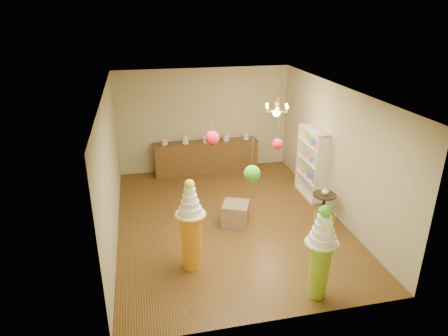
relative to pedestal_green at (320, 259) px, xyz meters
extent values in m
plane|color=#553917|center=(-0.88, 2.85, -0.75)|extent=(6.50, 6.50, 0.00)
plane|color=silver|center=(-0.88, 2.85, 2.25)|extent=(6.50, 6.50, 0.00)
cube|color=tan|center=(-0.88, 6.10, 0.75)|extent=(5.00, 0.04, 3.00)
cube|color=tan|center=(-0.88, -0.40, 0.75)|extent=(5.00, 0.04, 3.00)
cube|color=tan|center=(-3.38, 2.85, 0.75)|extent=(0.04, 6.50, 3.00)
cube|color=tan|center=(1.62, 2.85, 0.75)|extent=(0.04, 6.50, 3.00)
cone|color=#99C82C|center=(0.00, 0.00, -0.23)|extent=(0.45, 0.45, 1.05)
cylinder|color=white|center=(0.00, 0.00, 0.32)|extent=(0.60, 0.60, 0.03)
cylinder|color=white|center=(0.00, 0.00, 0.39)|extent=(0.49, 0.49, 0.12)
cylinder|color=white|center=(0.00, 0.00, 0.51)|extent=(0.40, 0.40, 0.12)
cylinder|color=white|center=(0.00, 0.00, 0.63)|extent=(0.33, 0.33, 0.12)
cylinder|color=white|center=(0.00, 0.00, 0.74)|extent=(0.27, 0.27, 0.12)
sphere|color=green|center=(0.00, 0.00, 0.88)|extent=(0.20, 0.20, 0.20)
cone|color=orange|center=(-1.96, 1.25, -0.18)|extent=(0.56, 0.56, 1.14)
cylinder|color=white|center=(-1.96, 1.25, 0.40)|extent=(0.67, 0.67, 0.03)
cylinder|color=white|center=(-1.96, 1.25, 0.48)|extent=(0.50, 0.50, 0.12)
cylinder|color=white|center=(-1.96, 1.25, 0.60)|extent=(0.40, 0.40, 0.12)
cylinder|color=white|center=(-1.96, 1.25, 0.72)|extent=(0.32, 0.32, 0.12)
cylinder|color=white|center=(-1.96, 1.25, 0.84)|extent=(0.26, 0.26, 0.12)
sphere|color=yellow|center=(-1.96, 1.25, 0.98)|extent=(0.18, 0.18, 0.18)
cube|color=#816246|center=(-0.78, 2.64, -0.49)|extent=(0.74, 0.74, 0.52)
cube|color=brown|center=(-0.88, 5.82, -0.30)|extent=(3.00, 0.50, 0.90)
cube|color=brown|center=(-0.88, 5.82, 0.15)|extent=(3.04, 0.54, 0.03)
cylinder|color=white|center=(-2.08, 5.82, 0.25)|extent=(0.18, 0.18, 0.16)
cylinder|color=white|center=(-1.48, 5.82, 0.29)|extent=(0.18, 0.18, 0.24)
cylinder|color=white|center=(-0.88, 5.82, 0.25)|extent=(0.18, 0.18, 0.16)
cylinder|color=white|center=(-0.28, 5.82, 0.29)|extent=(0.18, 0.18, 0.24)
cylinder|color=white|center=(0.32, 5.82, 0.25)|extent=(0.18, 0.18, 0.16)
cube|color=beige|center=(1.60, 3.65, 0.15)|extent=(0.04, 1.20, 1.80)
cube|color=beige|center=(1.44, 3.65, -0.25)|extent=(0.30, 1.14, 0.03)
cube|color=beige|center=(1.44, 3.65, 0.20)|extent=(0.30, 1.14, 0.03)
cube|color=beige|center=(1.44, 3.65, 0.65)|extent=(0.30, 1.14, 0.03)
cylinder|color=black|center=(1.22, 2.36, -0.73)|extent=(0.42, 0.42, 0.03)
cylinder|color=black|center=(1.22, 2.36, -0.42)|extent=(0.08, 0.08, 0.66)
cylinder|color=black|center=(1.22, 2.36, -0.10)|extent=(0.63, 0.63, 0.03)
imported|color=beige|center=(1.22, 2.36, 0.01)|extent=(0.17, 0.17, 0.17)
cylinder|color=#3D392C|center=(-1.56, 1.18, 2.03)|extent=(0.01, 0.01, 0.43)
sphere|color=red|center=(-1.56, 1.18, 1.82)|extent=(0.24, 0.24, 0.24)
cylinder|color=#3D392C|center=(-0.96, 0.83, 1.76)|extent=(0.01, 0.01, 0.98)
sphere|color=green|center=(-0.96, 0.83, 1.27)|extent=(0.28, 0.28, 0.28)
cylinder|color=#3D392C|center=(-0.41, 1.17, 1.94)|extent=(0.01, 0.01, 0.61)
sphere|color=red|center=(-0.41, 1.17, 1.63)|extent=(0.19, 0.19, 0.19)
cylinder|color=gold|center=(0.46, 3.70, 2.00)|extent=(0.02, 0.02, 0.50)
cylinder|color=gold|center=(0.46, 3.70, 1.70)|extent=(0.10, 0.10, 0.30)
sphere|color=#FCE78A|center=(0.46, 3.70, 1.50)|extent=(0.18, 0.18, 0.18)
camera|label=1|loc=(-2.72, -5.03, 3.87)|focal=32.00mm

